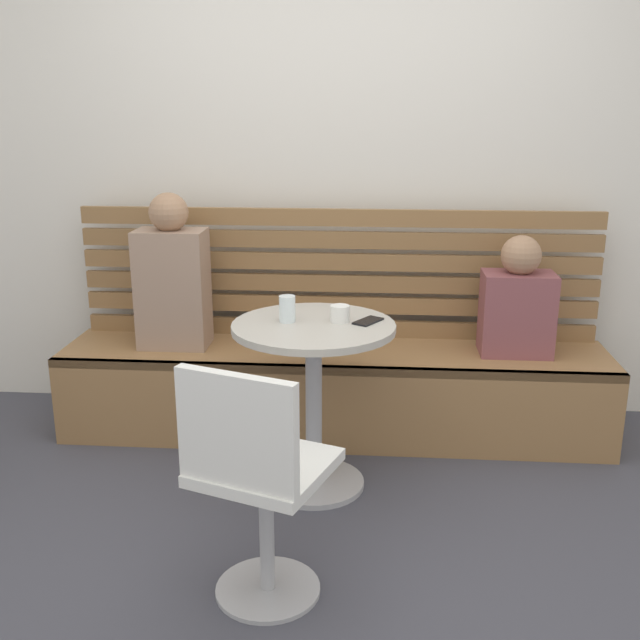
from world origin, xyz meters
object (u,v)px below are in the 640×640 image
Objects in this scene: person_child_left at (517,303)px; cup_ceramic_white at (340,314)px; person_adult at (172,279)px; cup_water_clear at (287,309)px; booth_bench at (333,391)px; cafe_table at (314,374)px; white_chair at (256,477)px; phone_on_table at (368,321)px.

cup_ceramic_white is (-0.82, -0.55, 0.08)m from person_child_left.
person_child_left is (1.68, 0.01, -0.09)m from person_adult.
cup_water_clear is 0.22m from cup_ceramic_white.
cafe_table reaches higher than booth_bench.
white_chair is 0.96m from phone_on_table.
phone_on_table reaches higher than booth_bench.
cafe_table is at bearing 81.98° from white_chair.
cafe_table is at bearing -147.89° from person_child_left.
person_child_left reaches higher than booth_bench.
cafe_table is 0.30m from cup_water_clear.
white_chair reaches higher than cafe_table.
booth_bench is 3.52× the size of person_adult.
cup_water_clear is (0.64, -0.55, 0.01)m from person_adult.
person_child_left reaches higher than white_chair.
white_chair is (-0.16, -1.37, 0.24)m from booth_bench.
white_chair is 1.56m from person_adult.
booth_bench is at bearing -178.43° from person_child_left.
cafe_table is at bearing 43.13° from phone_on_table.
cafe_table is 1.27× the size of person_child_left.
person_child_left is 7.27× the size of cup_ceramic_white.
person_child_left is (0.88, 0.02, 0.47)m from booth_bench.
cup_water_clear is at bearing 35.81° from phone_on_table.
white_chair is at bearing -96.82° from booth_bench.
white_chair is 6.07× the size of phone_on_table.
booth_bench is 0.98m from person_adult.
cup_ceramic_white is (0.86, -0.54, -0.01)m from person_adult.
person_child_left is 1.19m from cup_water_clear.
cafe_table is 1.11m from person_child_left.
cup_water_clear is at bearing 89.81° from white_chair.
white_chair reaches higher than cup_ceramic_white.
booth_bench is 3.65× the size of cafe_table.
cup_water_clear is 0.34m from phone_on_table.
booth_bench is 0.76m from cup_ceramic_white.
person_adult is 1.11m from phone_on_table.
cup_water_clear reaches higher than cafe_table.
phone_on_table is (0.34, 0.85, 0.28)m from white_chair.
white_chair is at bearing -126.87° from person_child_left.
person_child_left reaches higher than cafe_table.
phone_on_table is (-0.71, -0.54, 0.05)m from person_child_left.
person_adult is (-0.64, 1.38, 0.32)m from white_chair.
booth_bench is 1.00m from person_child_left.
cafe_table is 0.82m from white_chair.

